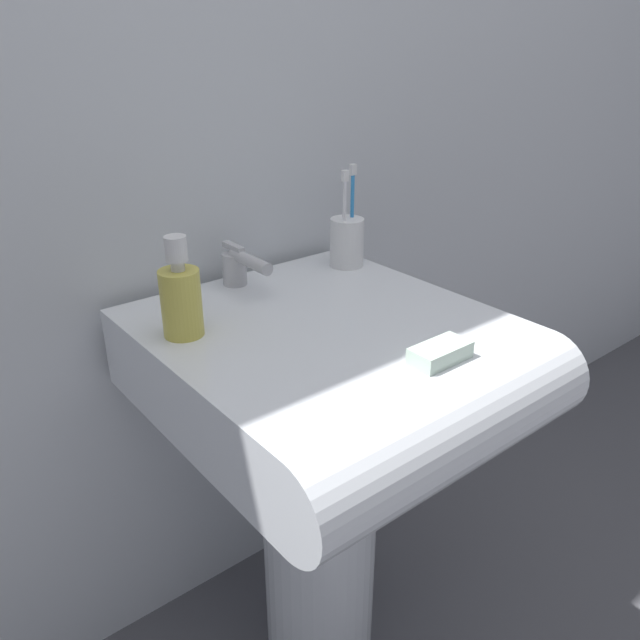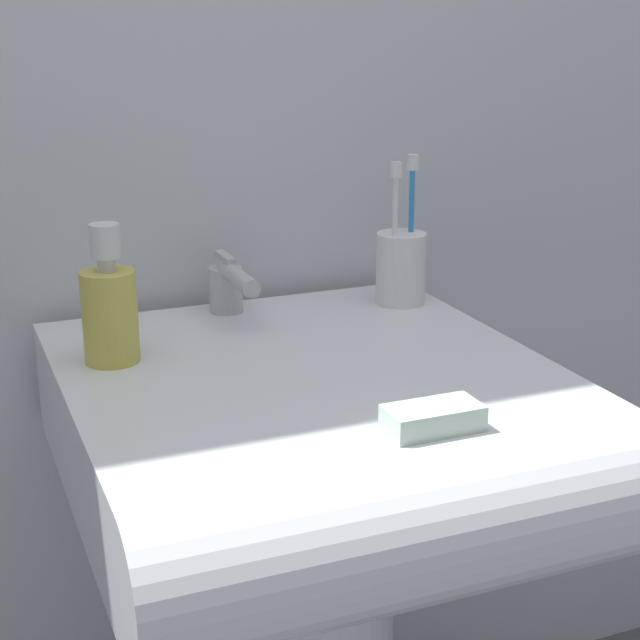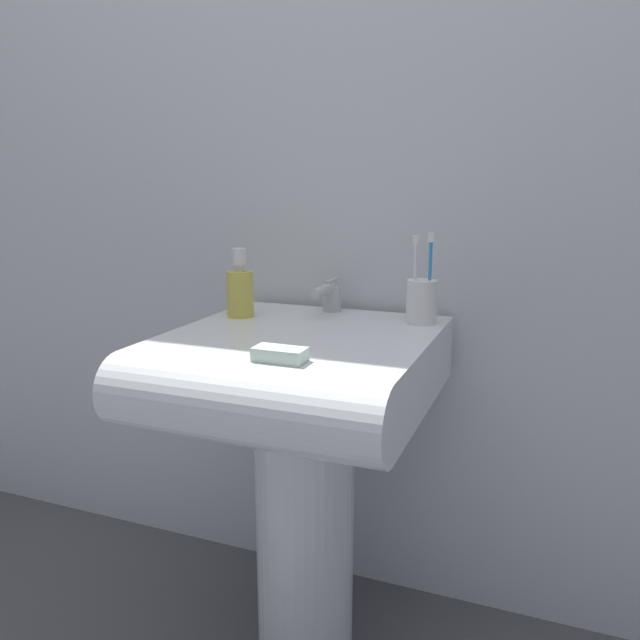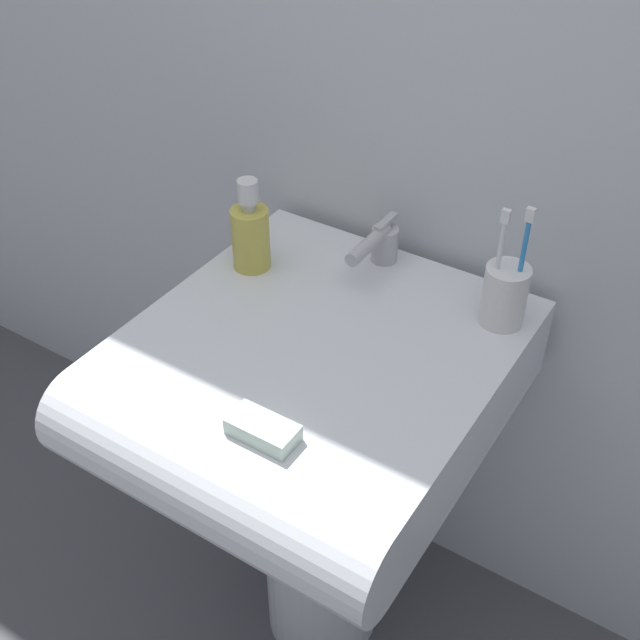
{
  "view_description": "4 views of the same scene",
  "coord_description": "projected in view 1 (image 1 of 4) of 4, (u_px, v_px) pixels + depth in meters",
  "views": [
    {
      "loc": [
        -0.56,
        -0.69,
        1.13
      ],
      "look_at": [
        -0.01,
        -0.02,
        0.73
      ],
      "focal_mm": 35.0,
      "sensor_mm": 36.0,
      "label": 1
    },
    {
      "loc": [
        -0.36,
        -0.93,
        1.09
      ],
      "look_at": [
        0.03,
        0.02,
        0.76
      ],
      "focal_mm": 55.0,
      "sensor_mm": 36.0,
      "label": 2
    },
    {
      "loc": [
        0.48,
        -1.12,
        1.01
      ],
      "look_at": [
        0.04,
        -0.01,
        0.75
      ],
      "focal_mm": 35.0,
      "sensor_mm": 36.0,
      "label": 3
    },
    {
      "loc": [
        0.48,
        -0.75,
        1.45
      ],
      "look_at": [
        -0.0,
        -0.0,
        0.75
      ],
      "focal_mm": 45.0,
      "sensor_mm": 36.0,
      "label": 4
    }
  ],
  "objects": [
    {
      "name": "faucet",
      "position": [
        239.0,
        266.0,
        1.09
      ],
      "size": [
        0.04,
        0.13,
        0.07
      ],
      "color": "#B7B7BC",
      "rests_on": "sink_basin"
    },
    {
      "name": "toothbrush_cup",
      "position": [
        347.0,
        241.0,
        1.19
      ],
      "size": [
        0.06,
        0.06,
        0.19
      ],
      "color": "white",
      "rests_on": "sink_basin"
    },
    {
      "name": "soap_bottle",
      "position": [
        181.0,
        298.0,
        0.91
      ],
      "size": [
        0.06,
        0.06,
        0.15
      ],
      "color": "gold",
      "rests_on": "sink_basin"
    },
    {
      "name": "sink_basin",
      "position": [
        341.0,
        370.0,
        0.97
      ],
      "size": [
        0.51,
        0.58,
        0.13
      ],
      "color": "white",
      "rests_on": "sink_pedestal"
    },
    {
      "name": "sink_pedestal",
      "position": [
        319.0,
        529.0,
        1.16
      ],
      "size": [
        0.21,
        0.21,
        0.59
      ],
      "primitive_type": "cylinder",
      "color": "white",
      "rests_on": "ground"
    },
    {
      "name": "bar_soap",
      "position": [
        440.0,
        353.0,
        0.85
      ],
      "size": [
        0.09,
        0.05,
        0.02
      ],
      "primitive_type": "cube",
      "color": "silver",
      "rests_on": "sink_basin"
    },
    {
      "name": "ground_plane",
      "position": [
        319.0,
        638.0,
        1.28
      ],
      "size": [
        6.0,
        6.0,
        0.0
      ],
      "primitive_type": "plane",
      "color": "#4C4C51",
      "rests_on": "ground"
    }
  ]
}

